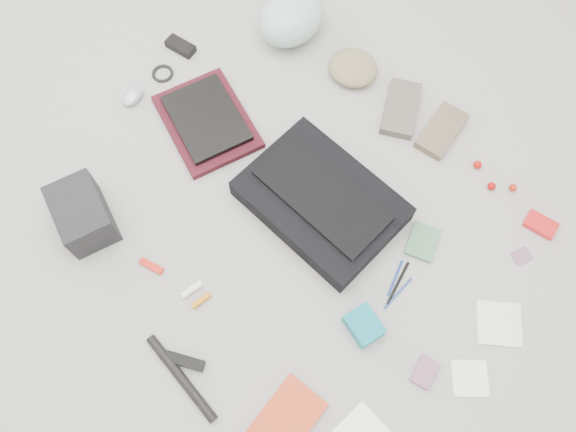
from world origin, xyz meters
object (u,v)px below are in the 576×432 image
Objects in this scene: messenger_bag at (321,201)px; camera_bag at (83,214)px; bike_helmet at (291,16)px; book_red at (287,419)px; laptop at (206,118)px; accordion_wallet at (364,325)px.

messenger_bag is 0.77m from camera_bag.
book_red is at bearing -58.37° from bike_helmet.
camera_bag is at bearing 175.18° from book_red.
laptop is 1.03m from book_red.
book_red is 0.35m from accordion_wallet.
bike_helmet is at bearing 158.60° from accordion_wallet.
laptop is 2.82× the size of accordion_wallet.
laptop is 0.51m from bike_helmet.
laptop is at bearing -176.86° from accordion_wallet.
book_red is at bearing -73.46° from accordion_wallet.
bike_helmet is 2.60× the size of accordion_wallet.
book_red is (0.89, -1.10, -0.07)m from bike_helmet.
messenger_bag reaches higher than accordion_wallet.
camera_bag is (-0.55, -0.53, 0.03)m from messenger_bag.
book_red is (0.34, -0.59, -0.03)m from messenger_bag.
camera_bag is (-0.04, -0.53, 0.03)m from laptop.
camera_bag reaches higher than laptop.
camera_bag is (-0.01, -1.04, -0.01)m from bike_helmet.
laptop is 0.89m from accordion_wallet.
messenger_bag is at bearing 22.66° from laptop.
accordion_wallet is (0.90, -0.74, -0.06)m from bike_helmet.
bike_helmet is at bearing 116.06° from laptop.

